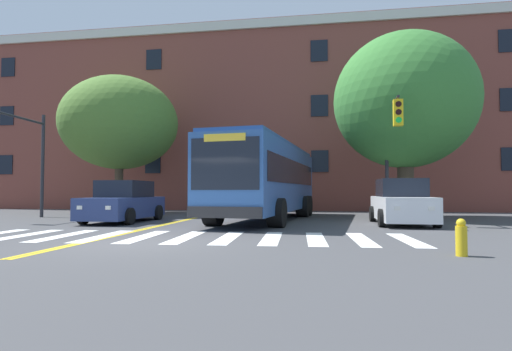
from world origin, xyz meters
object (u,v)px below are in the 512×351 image
fire_hydrant (461,238)px  street_tree_curbside_small (120,123)px  car_navy_near_lane (124,203)px  street_tree_curbside_large (404,101)px  car_white_far_lane (401,204)px  traffic_light_far_corner (20,144)px  traffic_light_near_corner (391,138)px  city_bus (267,179)px

fire_hydrant → street_tree_curbside_small: bearing=137.6°
car_navy_near_lane → street_tree_curbside_small: size_ratio=0.49×
street_tree_curbside_large → fire_hydrant: street_tree_curbside_large is taller
car_white_far_lane → traffic_light_far_corner: traffic_light_far_corner is taller
traffic_light_near_corner → fire_hydrant: bearing=-91.6°
car_white_far_lane → traffic_light_near_corner: size_ratio=0.84×
traffic_light_far_corner → street_tree_curbside_small: bearing=67.4°
fire_hydrant → traffic_light_near_corner: bearing=88.4°
city_bus → traffic_light_far_corner: (-11.22, -1.45, 1.60)m
traffic_light_far_corner → car_navy_near_lane: bearing=-5.5°
car_navy_near_lane → car_white_far_lane: car_white_far_lane is taller
city_bus → traffic_light_near_corner: 5.59m
city_bus → fire_hydrant: (5.07, -9.23, -1.49)m
city_bus → car_navy_near_lane: city_bus is taller
traffic_light_far_corner → street_tree_curbside_small: street_tree_curbside_small is taller
traffic_light_near_corner → street_tree_curbside_small: 15.05m
fire_hydrant → street_tree_curbside_large: bearing=83.4°
car_white_far_lane → traffic_light_far_corner: size_ratio=0.85×
car_white_far_lane → street_tree_curbside_large: 6.02m
city_bus → car_white_far_lane: bearing=-15.5°
street_tree_curbside_large → street_tree_curbside_small: street_tree_curbside_large is taller
city_bus → street_tree_curbside_small: size_ratio=1.20×
car_navy_near_lane → car_white_far_lane: 11.33m
street_tree_curbside_small → fire_hydrant: 19.78m
traffic_light_far_corner → street_tree_curbside_large: bearing=11.2°
car_navy_near_lane → street_tree_curbside_large: (12.23, 3.99, 4.80)m
car_navy_near_lane → traffic_light_near_corner: traffic_light_near_corner is taller
car_white_far_lane → street_tree_curbside_small: street_tree_curbside_small is taller
street_tree_curbside_small → street_tree_curbside_large: bearing=-6.2°
city_bus → traffic_light_near_corner: (5.32, -0.36, 1.69)m
car_navy_near_lane → fire_hydrant: 13.13m
car_navy_near_lane → car_white_far_lane: (11.32, 0.45, 0.02)m
traffic_light_near_corner → fire_hydrant: 9.43m
street_tree_curbside_large → traffic_light_far_corner: bearing=-168.8°
street_tree_curbside_small → fire_hydrant: street_tree_curbside_small is taller
city_bus → traffic_light_far_corner: size_ratio=2.22×
city_bus → car_navy_near_lane: 6.27m
street_tree_curbside_large → fire_hydrant: (-1.30, -11.26, -5.24)m
traffic_light_near_corner → traffic_light_far_corner: (-16.54, -1.10, -0.10)m
traffic_light_near_corner → fire_hydrant: size_ratio=6.91×
city_bus → traffic_light_near_corner: traffic_light_near_corner is taller
city_bus → street_tree_curbside_large: size_ratio=1.25×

